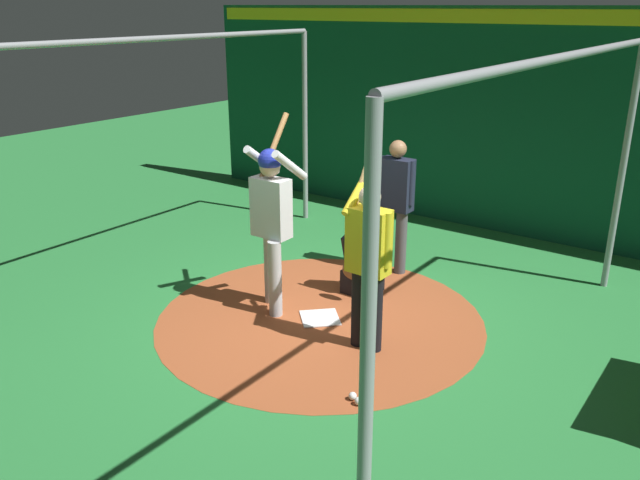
% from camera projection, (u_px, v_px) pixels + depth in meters
% --- Properties ---
extents(ground_plane, '(26.37, 26.37, 0.00)m').
position_uv_depth(ground_plane, '(320.00, 319.00, 7.32)').
color(ground_plane, '#287A38').
extents(dirt_circle, '(3.68, 3.68, 0.01)m').
position_uv_depth(dirt_circle, '(320.00, 319.00, 7.31)').
color(dirt_circle, '#9E4C28').
rests_on(dirt_circle, ground).
extents(home_plate, '(0.59, 0.59, 0.01)m').
position_uv_depth(home_plate, '(320.00, 318.00, 7.31)').
color(home_plate, white).
rests_on(home_plate, dirt_circle).
extents(batter, '(0.68, 0.49, 2.21)m').
position_uv_depth(batter, '(272.00, 213.00, 7.19)').
color(batter, '#B3B3B7').
rests_on(batter, ground).
extents(catcher, '(0.58, 0.40, 0.97)m').
position_uv_depth(catcher, '(361.00, 264.00, 7.85)').
color(catcher, black).
rests_on(catcher, ground).
extents(umpire, '(0.22, 0.49, 1.76)m').
position_uv_depth(umpire, '(396.00, 199.00, 8.30)').
color(umpire, '#4C4C51').
rests_on(umpire, ground).
extents(visitor, '(0.56, 0.50, 2.09)m').
position_uv_depth(visitor, '(368.00, 256.00, 6.39)').
color(visitor, black).
rests_on(visitor, ground).
extents(back_wall, '(0.22, 10.37, 3.33)m').
position_uv_depth(back_wall, '(479.00, 120.00, 9.91)').
color(back_wall, '#0F472D').
rests_on(back_wall, ground).
extents(cage_frame, '(5.79, 4.81, 3.00)m').
position_uv_depth(cage_frame, '(320.00, 133.00, 6.59)').
color(cage_frame, gray).
rests_on(cage_frame, ground).
extents(baseball_0, '(0.07, 0.07, 0.07)m').
position_uv_depth(baseball_0, '(353.00, 396.00, 5.80)').
color(baseball_0, white).
rests_on(baseball_0, dirt_circle).
extents(baseball_1, '(0.07, 0.07, 0.07)m').
position_uv_depth(baseball_1, '(359.00, 401.00, 5.73)').
color(baseball_1, white).
rests_on(baseball_1, dirt_circle).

